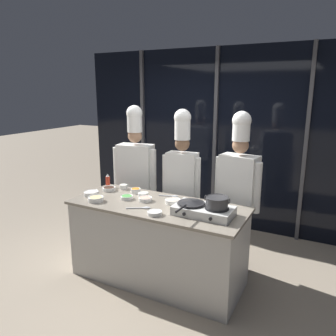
# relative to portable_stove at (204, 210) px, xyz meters

# --- Properties ---
(ground_plane) EXTENTS (24.00, 24.00, 0.00)m
(ground_plane) POSITION_rel_portable_stove_xyz_m (-0.55, 0.05, -0.94)
(ground_plane) COLOR gray
(window_wall_back) EXTENTS (4.52, 0.09, 2.70)m
(window_wall_back) POSITION_rel_portable_stove_xyz_m (-0.55, 1.89, 0.41)
(window_wall_back) COLOR black
(window_wall_back) RESTS_ON ground_plane
(demo_counter) EXTENTS (1.92, 0.79, 0.89)m
(demo_counter) POSITION_rel_portable_stove_xyz_m (-0.55, 0.05, -0.49)
(demo_counter) COLOR beige
(demo_counter) RESTS_ON ground_plane
(portable_stove) EXTENTS (0.58, 0.34, 0.10)m
(portable_stove) POSITION_rel_portable_stove_xyz_m (0.00, 0.00, 0.00)
(portable_stove) COLOR silver
(portable_stove) RESTS_ON demo_counter
(frying_pan) EXTENTS (0.29, 0.49, 0.04)m
(frying_pan) POSITION_rel_portable_stove_xyz_m (-0.13, -0.01, 0.07)
(frying_pan) COLOR #232326
(frying_pan) RESTS_ON portable_stove
(stock_pot) EXTENTS (0.25, 0.22, 0.11)m
(stock_pot) POSITION_rel_portable_stove_xyz_m (0.13, 0.00, 0.11)
(stock_pot) COLOR #333335
(stock_pot) RESTS_ON portable_stove
(squeeze_bottle_chili) EXTENTS (0.05, 0.05, 0.17)m
(squeeze_bottle_chili) POSITION_rel_portable_stove_xyz_m (-1.44, 0.34, 0.03)
(squeeze_bottle_chili) COLOR red
(squeeze_bottle_chili) RESTS_ON demo_counter
(prep_bowl_scallions) EXTENTS (0.14, 0.14, 0.04)m
(prep_bowl_scallions) POSITION_rel_portable_stove_xyz_m (-0.94, 0.04, -0.02)
(prep_bowl_scallions) COLOR white
(prep_bowl_scallions) RESTS_ON demo_counter
(prep_bowl_chicken) EXTENTS (0.17, 0.17, 0.05)m
(prep_bowl_chicken) POSITION_rel_portable_stove_xyz_m (-0.42, 0.16, -0.02)
(prep_bowl_chicken) COLOR white
(prep_bowl_chicken) RESTS_ON demo_counter
(prep_bowl_garlic) EXTENTS (0.10, 0.10, 0.06)m
(prep_bowl_garlic) POSITION_rel_portable_stove_xyz_m (-1.20, 0.35, -0.02)
(prep_bowl_garlic) COLOR white
(prep_bowl_garlic) RESTS_ON demo_counter
(prep_bowl_bean_sprouts) EXTENTS (0.12, 0.12, 0.04)m
(prep_bowl_bean_sprouts) POSITION_rel_portable_stove_xyz_m (-0.83, 0.22, -0.02)
(prep_bowl_bean_sprouts) COLOR white
(prep_bowl_bean_sprouts) RESTS_ON demo_counter
(prep_bowl_shrimp) EXTENTS (0.15, 0.15, 0.04)m
(prep_bowl_shrimp) POSITION_rel_portable_stove_xyz_m (-0.73, 0.09, -0.02)
(prep_bowl_shrimp) COLOR white
(prep_bowl_shrimp) RESTS_ON demo_counter
(prep_bowl_ginger) EXTENTS (0.17, 0.17, 0.05)m
(prep_bowl_ginger) POSITION_rel_portable_stove_xyz_m (-1.21, -0.18, -0.02)
(prep_bowl_ginger) COLOR white
(prep_bowl_ginger) RESTS_ON demo_counter
(prep_bowl_carrots) EXTENTS (0.12, 0.12, 0.05)m
(prep_bowl_carrots) POSITION_rel_portable_stove_xyz_m (-0.98, 0.29, -0.02)
(prep_bowl_carrots) COLOR white
(prep_bowl_carrots) RESTS_ON demo_counter
(prep_bowl_rice) EXTENTS (0.15, 0.15, 0.04)m
(prep_bowl_rice) POSITION_rel_portable_stove_xyz_m (-0.43, -0.22, -0.03)
(prep_bowl_rice) COLOR white
(prep_bowl_rice) RESTS_ON demo_counter
(prep_bowl_soy_glaze) EXTENTS (0.16, 0.16, 0.04)m
(prep_bowl_soy_glaze) POSITION_rel_portable_stove_xyz_m (-1.32, 0.21, -0.02)
(prep_bowl_soy_glaze) COLOR white
(prep_bowl_soy_glaze) RESTS_ON demo_counter
(prep_bowl_onion) EXTENTS (0.17, 0.17, 0.05)m
(prep_bowl_onion) POSITION_rel_portable_stove_xyz_m (-1.38, -0.04, -0.02)
(prep_bowl_onion) COLOR white
(prep_bowl_onion) RESTS_ON demo_counter
(serving_spoon_slotted) EXTENTS (0.24, 0.16, 0.02)m
(serving_spoon_slotted) POSITION_rel_portable_stove_xyz_m (-0.62, -0.12, -0.04)
(serving_spoon_slotted) COLOR #B2B5BA
(serving_spoon_slotted) RESTS_ON demo_counter
(serving_spoon_solid) EXTENTS (0.23, 0.09, 0.02)m
(serving_spoon_solid) POSITION_rel_portable_stove_xyz_m (-0.53, 0.36, -0.04)
(serving_spoon_solid) COLOR #B2B5BA
(serving_spoon_solid) RESTS_ON demo_counter
(chef_head) EXTENTS (0.61, 0.31, 1.90)m
(chef_head) POSITION_rel_portable_stove_xyz_m (-1.26, 0.72, 0.13)
(chef_head) COLOR #4C4C51
(chef_head) RESTS_ON ground_plane
(chef_sous) EXTENTS (0.49, 0.22, 1.88)m
(chef_sous) POSITION_rel_portable_stove_xyz_m (-0.55, 0.66, 0.16)
(chef_sous) COLOR #4C4C51
(chef_sous) RESTS_ON ground_plane
(chef_line) EXTENTS (0.55, 0.29, 1.87)m
(chef_line) POSITION_rel_portable_stove_xyz_m (0.15, 0.68, 0.14)
(chef_line) COLOR #4C4C51
(chef_line) RESTS_ON ground_plane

